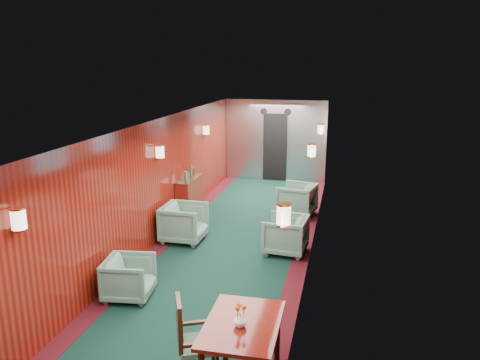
{
  "coord_description": "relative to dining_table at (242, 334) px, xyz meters",
  "views": [
    {
      "loc": [
        2.04,
        -7.67,
        3.47
      ],
      "look_at": [
        0.0,
        1.21,
        1.15
      ],
      "focal_mm": 35.0,
      "sensor_mm": 36.0,
      "label": 1
    }
  ],
  "objects": [
    {
      "name": "credenza",
      "position": [
        -2.43,
        5.36,
        -0.21
      ],
      "size": [
        0.33,
        1.05,
        1.21
      ],
      "color": "maroon",
      "rests_on": "ground"
    },
    {
      "name": "dining_table",
      "position": [
        0.0,
        0.0,
        0.0
      ],
      "size": [
        0.78,
        1.11,
        0.83
      ],
      "rotation": [
        0.0,
        0.0,
        0.01
      ],
      "color": "maroon",
      "rests_on": "ground"
    },
    {
      "name": "armchair_left_far",
      "position": [
        -2.08,
        4.02,
        -0.32
      ],
      "size": [
        0.83,
        0.81,
        0.75
      ],
      "primitive_type": "imported",
      "rotation": [
        0.0,
        0.0,
        1.56
      ],
      "color": "#204C40",
      "rests_on": "ground"
    },
    {
      "name": "armchair_right_near",
      "position": [
        -0.05,
        3.87,
        -0.34
      ],
      "size": [
        0.84,
        0.82,
        0.7
      ],
      "primitive_type": "imported",
      "rotation": [
        0.0,
        0.0,
        -1.66
      ],
      "color": "#204C40",
      "rests_on": "ground"
    },
    {
      "name": "wall_sconces",
      "position": [
        -1.09,
        3.99,
        1.1
      ],
      "size": [
        2.97,
        7.97,
        0.25
      ],
      "color": "beige",
      "rests_on": "ground"
    },
    {
      "name": "windows_right",
      "position": [
        0.4,
        3.67,
        0.76
      ],
      "size": [
        0.02,
        8.6,
        0.8
      ],
      "color": "silver",
      "rests_on": "ground"
    },
    {
      "name": "room",
      "position": [
        -1.09,
        3.42,
        0.94
      ],
      "size": [
        12.0,
        12.1,
        2.4
      ],
      "color": "black",
      "rests_on": "ground"
    },
    {
      "name": "bulkhead",
      "position": [
        -1.09,
        9.33,
        0.49
      ],
      "size": [
        2.98,
        0.17,
        2.39
      ],
      "color": "silver",
      "rests_on": "ground"
    },
    {
      "name": "armchair_right_far",
      "position": [
        -0.09,
        6.14,
        -0.32
      ],
      "size": [
        0.96,
        0.94,
        0.74
      ],
      "primitive_type": "imported",
      "rotation": [
        0.0,
        0.0,
        -1.78
      ],
      "color": "#204C40",
      "rests_on": "ground"
    },
    {
      "name": "flower_vase",
      "position": [
        -0.01,
        -0.07,
        0.2
      ],
      "size": [
        0.16,
        0.16,
        0.14
      ],
      "primitive_type": "imported",
      "rotation": [
        0.0,
        0.0,
        0.2
      ],
      "color": "white",
      "rests_on": "dining_table"
    },
    {
      "name": "armchair_left_near",
      "position": [
        -2.11,
        1.65,
        -0.38
      ],
      "size": [
        0.78,
        0.76,
        0.63
      ],
      "primitive_type": "imported",
      "rotation": [
        0.0,
        0.0,
        1.7
      ],
      "color": "#204C40",
      "rests_on": "ground"
    },
    {
      "name": "side_chair",
      "position": [
        -0.6,
        0.06,
        -0.16
      ],
      "size": [
        0.57,
        0.58,
        0.99
      ],
      "rotation": [
        0.0,
        0.0,
        0.42
      ],
      "color": "#204C40",
      "rests_on": "ground"
    }
  ]
}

